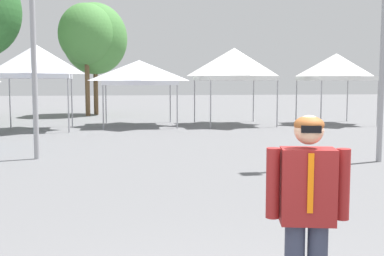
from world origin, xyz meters
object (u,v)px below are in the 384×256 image
Objects in this scene: canopy_tent_behind_right at (139,73)px; canopy_tent_far_right at (336,67)px; person_foreground at (307,209)px; tree_behind_tents_right at (86,34)px; tree_behind_tents_left at (95,39)px; canopy_tent_far_left at (234,64)px; canopy_tent_center at (36,62)px.

canopy_tent_far_right is at bearing -3.57° from canopy_tent_behind_right.
tree_behind_tents_right is at bearing 97.10° from person_foreground.
canopy_tent_behind_right is 0.49× the size of tree_behind_tents_left.
canopy_tent_far_right is 14.48m from tree_behind_tents_right.
canopy_tent_behind_right is at bearing -68.38° from tree_behind_tents_right.
canopy_tent_behind_right is 0.94× the size of canopy_tent_far_left.
canopy_tent_behind_right is at bearing 91.33° from person_foreground.
tree_behind_tents_right is at bearing 111.62° from canopy_tent_behind_right.
person_foreground is at bearing -116.33° from canopy_tent_far_right.
canopy_tent_far_right is 1.91× the size of person_foreground.
person_foreground is 0.26× the size of tree_behind_tents_left.
canopy_tent_behind_right is 1.91× the size of person_foreground.
canopy_tent_behind_right is (4.35, 1.30, -0.42)m from canopy_tent_center.
person_foreground is at bearing -84.13° from tree_behind_tents_left.
canopy_tent_far_right reaches higher than canopy_tent_behind_right.
tree_behind_tents_right reaches higher than canopy_tent_far_right.
canopy_tent_center is at bearing -102.21° from tree_behind_tents_left.
canopy_tent_center is at bearing -172.90° from canopy_tent_far_left.
canopy_tent_far_left is 10.87m from tree_behind_tents_left.
tree_behind_tents_right reaches higher than canopy_tent_center.
canopy_tent_center reaches higher than person_foreground.
canopy_tent_behind_right is 1.00× the size of canopy_tent_far_right.
tree_behind_tents_right is (-2.76, 6.98, 2.39)m from canopy_tent_behind_right.
tree_behind_tents_right is at bearing 148.14° from canopy_tent_far_right.
canopy_tent_behind_right is 9.43m from canopy_tent_far_right.
canopy_tent_center is 4.56m from canopy_tent_behind_right.
tree_behind_tents_right is at bearing 79.12° from canopy_tent_center.
tree_behind_tents_left is (-2.32, 8.10, 2.23)m from canopy_tent_behind_right.
person_foreground is 0.27× the size of tree_behind_tents_right.
person_foreground is at bearing -88.67° from canopy_tent_behind_right.
canopy_tent_far_left is at bearing -50.73° from tree_behind_tents_left.
canopy_tent_far_right is at bearing 2.95° from canopy_tent_center.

